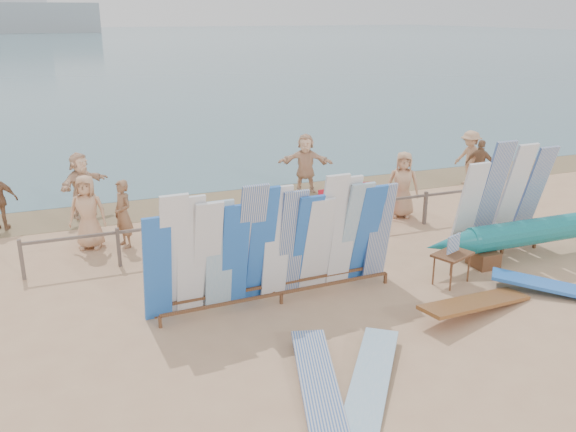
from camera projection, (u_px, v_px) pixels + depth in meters
name	position (u px, v px, depth m)	size (l,w,h in m)	color
ground	(338.00, 292.00, 12.43)	(160.00, 160.00, 0.00)	tan
ocean	(70.00, 40.00, 125.65)	(320.00, 240.00, 0.02)	#456E7C
wet_sand_strip	(237.00, 197.00, 18.80)	(40.00, 2.60, 0.01)	olive
distant_ship	(13.00, 13.00, 165.86)	(45.00, 8.00, 14.00)	#999EA3
fence	(286.00, 219.00, 14.89)	(12.08, 0.08, 0.90)	#6C5C51
main_surfboard_rack	(276.00, 246.00, 11.75)	(5.15, 0.92, 2.53)	brown
side_surfboard_rack	(501.00, 201.00, 14.20)	(2.46, 0.84, 2.76)	brown
outrigger_canoe	(551.00, 230.00, 14.14)	(6.76, 0.64, 0.96)	brown
vendor_table	(451.00, 267.00, 12.75)	(0.96, 0.83, 1.07)	brown
flat_board_e	(318.00, 387.00, 9.28)	(0.56, 2.70, 0.07)	silver
flat_board_c	(475.00, 312.00, 11.60)	(0.56, 2.70, 0.07)	brown
flat_board_b	(371.00, 383.00, 9.38)	(0.56, 2.70, 0.07)	#84B5D4
flat_board_d	(560.00, 295.00, 12.30)	(0.56, 2.70, 0.07)	blue
beach_chair_left	(257.00, 223.00, 15.69)	(0.62, 0.65, 0.97)	red
beach_chair_right	(330.00, 210.00, 16.81)	(0.58, 0.59, 0.80)	red
stroller	(369.00, 206.00, 16.65)	(0.68, 0.84, 1.00)	red
beachgoer_10	(480.00, 165.00, 19.37)	(0.95, 0.41, 1.62)	#8C6042
beachgoer_extra_0	(470.00, 158.00, 19.94)	(1.16, 0.48, 1.80)	tan
beachgoer_5	(305.00, 163.00, 19.13)	(1.72, 0.56, 1.85)	beige
beachgoer_0	(88.00, 212.00, 14.53)	(0.88, 0.42, 1.81)	tan
beachgoer_1	(123.00, 214.00, 14.62)	(0.61, 0.33, 1.66)	#8C6042
beachgoer_11	(81.00, 185.00, 16.75)	(1.70, 0.55, 1.83)	beige
beachgoer_6	(403.00, 185.00, 16.77)	(0.90, 0.43, 1.84)	tan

